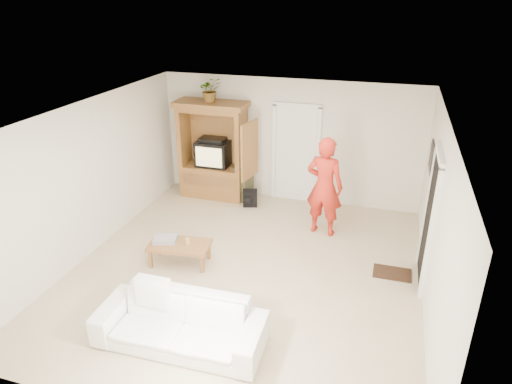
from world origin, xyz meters
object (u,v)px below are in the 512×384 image
armoire (214,157)px  sofa (180,323)px  man (324,187)px  coffee_table (179,246)px

armoire → sofa: bearing=-73.9°
man → coffee_table: 2.80m
man → sofa: man is taller
sofa → coffee_table: bearing=114.6°
armoire → coffee_table: (0.46, -2.77, -0.58)m
armoire → coffee_table: 2.87m
armoire → sofa: size_ratio=0.97×
man → coffee_table: bearing=49.8°
coffee_table → armoire: bearing=91.4°
sofa → coffee_table: size_ratio=2.03×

